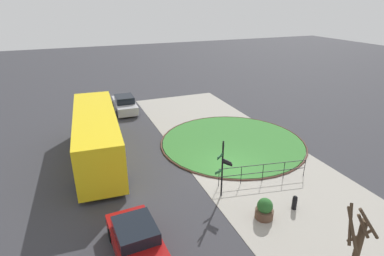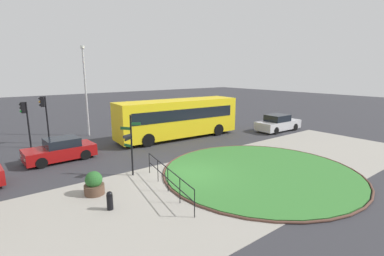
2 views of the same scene
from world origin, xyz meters
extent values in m
plane|color=#333338|center=(0.00, 0.00, 0.00)|extent=(120.00, 120.00, 0.00)
cube|color=#9E998E|center=(0.00, -1.78, 0.01)|extent=(32.00, 8.43, 0.02)
cylinder|color=#387A33|center=(3.31, -2.01, 0.05)|extent=(10.35, 10.35, 0.10)
torus|color=brown|center=(3.31, -2.01, 0.06)|extent=(10.66, 10.66, 0.11)
cylinder|color=black|center=(-2.41, 1.83, 1.59)|extent=(0.09, 0.09, 3.18)
sphere|color=black|center=(-2.41, 1.83, 3.23)|extent=(0.10, 0.10, 0.10)
cube|color=#195128|center=(-2.18, 1.68, 2.80)|extent=(0.41, 0.29, 0.15)
cube|color=#195128|center=(-2.61, 2.09, 2.55)|extent=(0.36, 0.47, 0.15)
cube|color=black|center=(-2.70, 1.71, 2.22)|extent=(0.51, 0.24, 0.15)
cube|color=black|center=(-2.68, 1.67, 2.09)|extent=(0.47, 0.30, 0.15)
cube|color=#195128|center=(-2.51, 2.10, 1.61)|extent=(0.20, 0.46, 0.15)
cylinder|color=black|center=(-4.80, -1.08, 0.31)|extent=(0.25, 0.25, 0.62)
sphere|color=black|center=(-4.80, -1.08, 0.67)|extent=(0.24, 0.24, 0.24)
cube|color=black|center=(-2.03, -1.03, 1.13)|extent=(0.97, 5.19, 0.03)
cube|color=black|center=(-2.03, -1.03, 0.62)|extent=(0.97, 5.19, 0.03)
cylinder|color=black|center=(-1.55, 1.56, 0.57)|extent=(0.04, 0.04, 1.13)
cylinder|color=black|center=(-1.79, 0.26, 0.57)|extent=(0.04, 0.04, 1.13)
cylinder|color=black|center=(-2.03, -1.03, 0.57)|extent=(0.04, 0.04, 1.13)
cylinder|color=black|center=(-2.26, -2.33, 0.57)|extent=(0.04, 0.04, 1.13)
cylinder|color=black|center=(-2.50, -3.62, 0.57)|extent=(0.04, 0.04, 1.13)
cube|color=yellow|center=(4.41, 7.43, 1.72)|extent=(10.47, 3.20, 2.88)
cube|color=black|center=(4.49, 8.72, 2.12)|extent=(9.08, 0.59, 0.88)
cube|color=black|center=(4.33, 6.13, 2.12)|extent=(9.08, 0.59, 0.88)
cube|color=black|center=(9.58, 7.10, 1.86)|extent=(0.15, 2.10, 1.10)
cube|color=black|center=(9.58, 7.10, 2.94)|extent=(0.11, 1.41, 0.28)
cylinder|color=black|center=(7.78, 8.40, 0.50)|extent=(1.02, 0.36, 1.00)
cylinder|color=black|center=(7.63, 6.04, 0.50)|extent=(1.02, 0.36, 1.00)
cylinder|color=black|center=(1.18, 8.81, 0.50)|extent=(1.02, 0.36, 1.00)
cylinder|color=black|center=(1.03, 6.45, 0.50)|extent=(1.02, 0.36, 1.00)
cube|color=#B7B7BC|center=(13.41, 4.05, 0.56)|extent=(4.61, 1.95, 0.76)
cube|color=black|center=(13.23, 4.06, 1.23)|extent=(2.04, 1.66, 0.59)
cube|color=#EAEACC|center=(15.71, 4.54, 0.59)|extent=(0.03, 0.20, 0.12)
cube|color=#EAEACC|center=(15.69, 3.44, 0.59)|extent=(0.03, 0.20, 0.12)
cylinder|color=black|center=(14.85, 4.85, 0.32)|extent=(0.65, 0.24, 0.64)
cylinder|color=black|center=(14.80, 3.18, 0.32)|extent=(0.65, 0.24, 0.64)
cylinder|color=black|center=(12.02, 4.93, 0.32)|extent=(0.65, 0.24, 0.64)
cylinder|color=black|center=(11.97, 3.25, 0.32)|extent=(0.65, 0.24, 0.64)
cube|color=maroon|center=(-4.86, 6.93, 0.53)|extent=(4.11, 2.02, 0.71)
cube|color=black|center=(-4.70, 6.93, 1.14)|extent=(1.97, 1.69, 0.52)
cube|color=#EAEACC|center=(-6.85, 6.28, 0.57)|extent=(0.03, 0.20, 0.12)
cube|color=#EAEACC|center=(-6.90, 7.36, 0.57)|extent=(0.03, 0.20, 0.12)
cylinder|color=black|center=(-6.06, 6.03, 0.32)|extent=(0.65, 0.25, 0.64)
cylinder|color=black|center=(-6.15, 7.69, 0.32)|extent=(0.65, 0.25, 0.64)
cylinder|color=black|center=(-3.57, 6.17, 0.32)|extent=(0.65, 0.25, 0.64)
cylinder|color=black|center=(-3.66, 7.82, 0.32)|extent=(0.65, 0.25, 0.64)
cylinder|color=black|center=(-5.86, 11.47, 1.66)|extent=(0.11, 0.11, 3.33)
cube|color=black|center=(-6.06, 11.46, 2.94)|extent=(0.28, 0.28, 0.78)
sphere|color=black|center=(-6.21, 11.44, 3.18)|extent=(0.16, 0.16, 0.16)
sphere|color=black|center=(-6.21, 11.44, 2.94)|extent=(0.16, 0.16, 0.16)
sphere|color=green|center=(-6.21, 11.44, 2.70)|extent=(0.16, 0.16, 0.16)
cylinder|color=black|center=(-4.53, 11.95, 1.81)|extent=(0.11, 0.11, 3.62)
cube|color=black|center=(-4.74, 11.97, 3.23)|extent=(0.29, 0.29, 0.78)
sphere|color=black|center=(-4.89, 11.99, 3.47)|extent=(0.16, 0.16, 0.16)
sphere|color=#F2A519|center=(-4.89, 11.99, 3.23)|extent=(0.16, 0.16, 0.16)
sphere|color=black|center=(-4.89, 11.99, 2.99)|extent=(0.16, 0.16, 0.16)
cylinder|color=#B7B7BC|center=(-1.24, 12.86, 3.63)|extent=(0.16, 0.16, 7.27)
cylinder|color=silver|center=(-1.24, 12.86, 7.39)|extent=(0.32, 0.32, 0.22)
cylinder|color=brown|center=(-4.82, 0.73, 0.23)|extent=(0.89, 0.89, 0.47)
sphere|color=#286028|center=(-4.82, 0.73, 0.71)|extent=(0.75, 0.75, 0.75)
camera|label=1|loc=(-14.86, 8.53, 9.82)|focal=28.97mm
camera|label=2|loc=(-8.45, -11.21, 5.46)|focal=25.99mm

